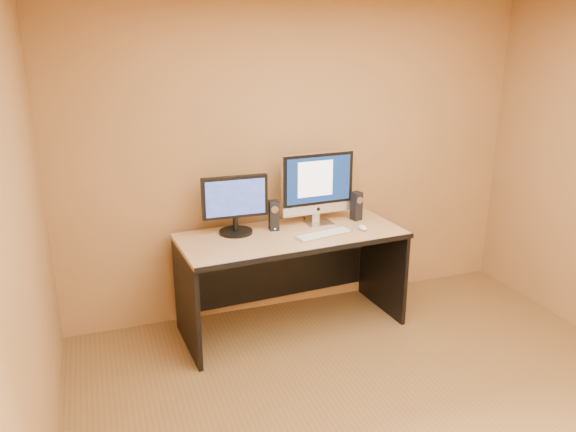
{
  "coord_description": "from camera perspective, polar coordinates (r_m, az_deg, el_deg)",
  "views": [
    {
      "loc": [
        -1.63,
        -2.32,
        2.29
      ],
      "look_at": [
        -0.28,
        1.48,
        0.99
      ],
      "focal_mm": 35.0,
      "sensor_mm": 36.0,
      "label": 1
    }
  ],
  "objects": [
    {
      "name": "second_monitor",
      "position": [
        4.36,
        -5.4,
        1.11
      ],
      "size": [
        0.53,
        0.27,
        0.46
      ],
      "primitive_type": null,
      "rotation": [
        0.0,
        0.0,
        -0.02
      ],
      "color": "black",
      "rests_on": "desk"
    },
    {
      "name": "speaker_left",
      "position": [
        4.45,
        -1.45,
        0.06
      ],
      "size": [
        0.08,
        0.09,
        0.24
      ],
      "primitive_type": null,
      "rotation": [
        0.0,
        0.0,
        -0.11
      ],
      "color": "black",
      "rests_on": "desk"
    },
    {
      "name": "cable_b",
      "position": [
        4.73,
        1.72,
        -0.35
      ],
      "size": [
        0.06,
        0.19,
        0.01
      ],
      "primitive_type": "cylinder",
      "rotation": [
        1.57,
        0.0,
        -0.28
      ],
      "color": "black",
      "rests_on": "desk"
    },
    {
      "name": "desk",
      "position": [
        4.55,
        0.37,
        -6.62
      ],
      "size": [
        1.8,
        0.88,
        0.81
      ],
      "primitive_type": null,
      "rotation": [
        0.0,
        0.0,
        0.07
      ],
      "color": "tan",
      "rests_on": "ground"
    },
    {
      "name": "imac",
      "position": [
        4.55,
        3.18,
        2.82
      ],
      "size": [
        0.64,
        0.26,
        0.6
      ],
      "primitive_type": null,
      "rotation": [
        0.0,
        0.0,
        0.05
      ],
      "color": "silver",
      "rests_on": "desk"
    },
    {
      "name": "cable_a",
      "position": [
        4.75,
        3.21,
        -0.28
      ],
      "size": [
        0.08,
        0.23,
        0.01
      ],
      "primitive_type": "cylinder",
      "rotation": [
        1.57,
        0.0,
        0.3
      ],
      "color": "black",
      "rests_on": "desk"
    },
    {
      "name": "keyboard",
      "position": [
        4.37,
        3.67,
        -1.86
      ],
      "size": [
        0.49,
        0.22,
        0.02
      ],
      "primitive_type": "cube",
      "rotation": [
        0.0,
        0.0,
        0.2
      ],
      "color": "silver",
      "rests_on": "desk"
    },
    {
      "name": "mouse",
      "position": [
        4.52,
        7.59,
        -1.16
      ],
      "size": [
        0.07,
        0.12,
        0.04
      ],
      "primitive_type": "ellipsoid",
      "rotation": [
        0.0,
        0.0,
        -0.06
      ],
      "color": "white",
      "rests_on": "desk"
    },
    {
      "name": "walls",
      "position": [
        3.0,
        14.71,
        -2.06
      ],
      "size": [
        4.0,
        4.0,
        2.6
      ],
      "primitive_type": null,
      "color": "#9F6D40",
      "rests_on": "ground"
    },
    {
      "name": "speaker_right",
      "position": [
        4.73,
        6.96,
        1.01
      ],
      "size": [
        0.09,
        0.09,
        0.24
      ],
      "primitive_type": null,
      "rotation": [
        0.0,
        0.0,
        0.23
      ],
      "color": "black",
      "rests_on": "desk"
    }
  ]
}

